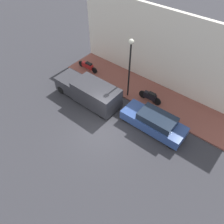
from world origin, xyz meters
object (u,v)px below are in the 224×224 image
object	(u,v)px
delivery_van	(88,91)
streetlamp	(130,60)
motorcycle_black	(150,96)
motorcycle_red	(88,66)
parked_car	(154,122)

from	to	relation	value
delivery_van	streetlamp	world-z (taller)	streetlamp
delivery_van	motorcycle_black	xyz separation A→B (m)	(2.68, -3.78, -0.31)
delivery_van	streetlamp	size ratio (longest dim) A/B	1.14
delivery_van	streetlamp	bearing A→B (deg)	-43.08
motorcycle_black	motorcycle_red	xyz separation A→B (m)	(0.02, 6.40, -0.05)
delivery_van	motorcycle_red	xyz separation A→B (m)	(2.71, 2.62, -0.36)
motorcycle_black	parked_car	bearing A→B (deg)	-142.29
motorcycle_black	streetlamp	bearing A→B (deg)	105.25
parked_car	motorcycle_red	world-z (taller)	parked_car
motorcycle_red	delivery_van	bearing A→B (deg)	-135.90
motorcycle_black	delivery_van	bearing A→B (deg)	125.36
streetlamp	delivery_van	bearing A→B (deg)	136.92
motorcycle_black	motorcycle_red	world-z (taller)	motorcycle_black
parked_car	motorcycle_red	distance (m)	8.23
parked_car	motorcycle_black	xyz separation A→B (m)	(2.03, 1.57, -0.07)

